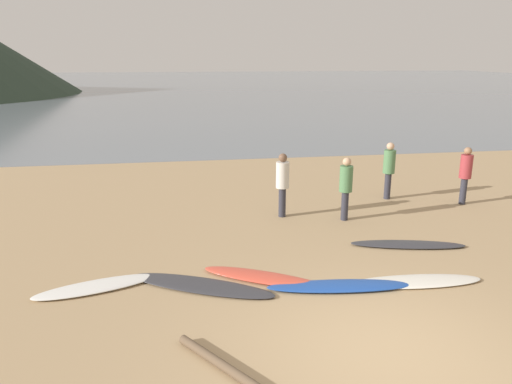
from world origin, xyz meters
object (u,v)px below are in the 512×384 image
surfboard_0 (96,287)px  person_3 (283,180)px  driftwood_log (227,368)px  surfboard_5 (408,244)px  surfboard_4 (416,281)px  person_1 (346,184)px  person_2 (466,171)px  surfboard_1 (201,285)px  surfboard_2 (263,277)px  person_0 (389,166)px  surfboard_3 (340,286)px

surfboard_0 → person_3: bearing=23.5°
driftwood_log → surfboard_5: bearing=40.8°
surfboard_4 → person_1: person_1 is taller
surfboard_5 → person_2: bearing=55.2°
surfboard_0 → person_3: 5.24m
person_3 → person_1: bearing=-69.2°
person_2 → person_3: person_3 is taller
surfboard_1 → surfboard_2: 1.11m
person_3 → driftwood_log: (-1.98, -5.94, -0.87)m
surfboard_4 → surfboard_5: surfboard_5 is taller
person_0 → person_1: bearing=83.4°
surfboard_1 → person_2: person_2 is taller
person_3 → driftwood_log: person_3 is taller
person_0 → driftwood_log: (-5.19, -7.00, -0.87)m
person_2 → surfboard_1: bearing=166.8°
surfboard_1 → driftwood_log: bearing=-58.4°
surfboard_2 → surfboard_1: bearing=-144.7°
surfboard_2 → person_2: (6.07, 3.69, 0.86)m
surfboard_3 → person_1: person_1 is taller
person_2 → person_3: bearing=141.9°
surfboard_2 → surfboard_3: 1.35m
surfboard_5 → person_3: (-2.18, 2.34, 0.89)m
surfboard_3 → surfboard_1: bearing=175.9°
surfboard_1 → surfboard_2: (1.11, 0.11, 0.01)m
surfboard_4 → surfboard_5: 1.75m
driftwood_log → person_2: bearing=41.7°
surfboard_1 → person_0: size_ratio=1.68×
surfboard_0 → person_1: bearing=11.2°
surfboard_2 → surfboard_3: bearing=6.1°
surfboard_3 → surfboard_5: 2.59m
person_1 → person_3: size_ratio=0.97×
surfboard_0 → driftwood_log: 3.31m
person_0 → person_3: (-3.21, -1.05, 0.00)m
surfboard_3 → person_2: (4.83, 4.22, 0.86)m
surfboard_2 → person_0: size_ratio=1.46×
surfboard_5 → person_1: bearing=124.4°
surfboard_4 → surfboard_5: (0.63, 1.64, 0.01)m
surfboard_1 → surfboard_5: bearing=42.2°
surfboard_2 → person_2: bearing=60.9°
person_1 → person_0: bearing=102.3°
surfboard_1 → surfboard_5: size_ratio=1.12×
person_0 → person_1: size_ratio=1.02×
driftwood_log → surfboard_1: bearing=94.7°
driftwood_log → surfboard_3: bearing=42.8°
surfboard_3 → driftwood_log: bearing=-131.0°
surfboard_1 → surfboard_3: 2.38m
person_0 → person_2: person_0 is taller
surfboard_4 → driftwood_log: (-3.54, -1.97, 0.03)m
surfboard_3 → surfboard_5: bearing=44.9°
person_0 → surfboard_3: bearing=101.0°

